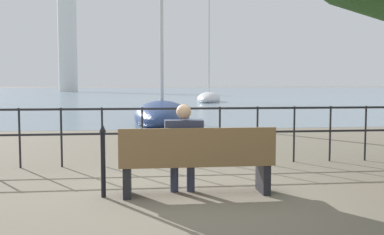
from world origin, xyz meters
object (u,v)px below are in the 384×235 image
at_px(harbor_lighthouse, 67,40).
at_px(seated_person_left, 183,145).
at_px(park_bench, 197,162).
at_px(closed_umbrella, 103,156).
at_px(sailboat_0, 162,115).
at_px(sailboat_2, 209,98).

bearing_deg(harbor_lighthouse, seated_person_left, -79.70).
xyz_separation_m(park_bench, closed_umbrella, (-1.21, 0.04, 0.09)).
relative_size(seated_person_left, harbor_lighthouse, 0.05).
distance_m(sailboat_0, harbor_lighthouse, 85.35).
height_order(closed_umbrella, sailboat_2, sailboat_2).
bearing_deg(sailboat_0, closed_umbrella, -93.27).
height_order(park_bench, seated_person_left, seated_person_left).
xyz_separation_m(sailboat_2, harbor_lighthouse, (-22.37, 62.85, 11.30)).
height_order(park_bench, sailboat_0, sailboat_0).
height_order(seated_person_left, closed_umbrella, seated_person_left).
relative_size(sailboat_0, sailboat_2, 0.74).
xyz_separation_m(seated_person_left, sailboat_2, (5.26, 31.35, -0.35)).
xyz_separation_m(seated_person_left, sailboat_0, (0.25, 11.41, -0.39)).
bearing_deg(sailboat_0, harbor_lighthouse, 105.00).
relative_size(sailboat_0, harbor_lighthouse, 0.31).
bearing_deg(closed_umbrella, seated_person_left, 1.84).
xyz_separation_m(park_bench, seated_person_left, (-0.17, 0.08, 0.22)).
bearing_deg(harbor_lighthouse, sailboat_0, -78.15).
bearing_deg(closed_umbrella, sailboat_2, 78.65).
distance_m(seated_person_left, harbor_lighthouse, 96.37).
distance_m(closed_umbrella, sailboat_2, 32.01).
distance_m(park_bench, closed_umbrella, 1.21).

